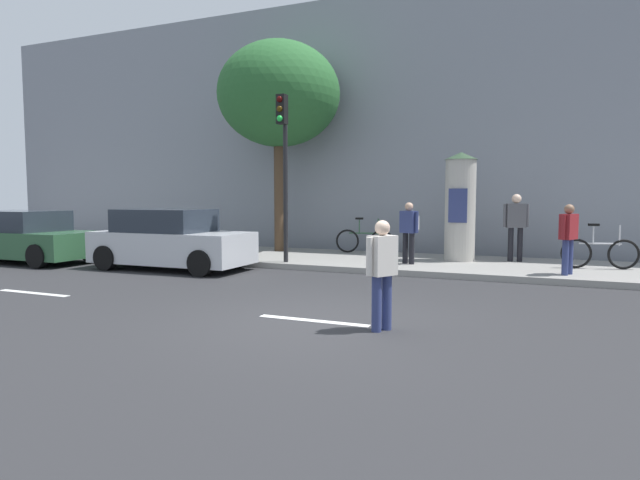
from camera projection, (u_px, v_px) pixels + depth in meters
name	position (u px, v px, depth m)	size (l,w,h in m)	color
ground_plane	(313.00, 321.00, 8.25)	(80.00, 80.00, 0.00)	#2B2B2D
sidewalk_curb	(418.00, 264.00, 14.66)	(36.00, 4.00, 0.15)	gray
lane_markings	(313.00, 320.00, 8.25)	(25.80, 0.16, 0.01)	silver
building_backdrop	(452.00, 131.00, 18.91)	(36.00, 5.00, 8.35)	gray
traffic_light	(283.00, 151.00, 14.04)	(0.24, 0.45, 4.34)	black
poster_column	(460.00, 206.00, 14.62)	(0.89, 0.89, 2.92)	#B2ADA3
street_tree	(279.00, 95.00, 16.96)	(3.84, 3.84, 6.57)	#4C3826
pedestrian_in_light_jacket	(382.00, 267.00, 7.57)	(0.40, 0.50, 1.56)	navy
pedestrian_in_red_top	(409.00, 228.00, 13.94)	(0.55, 0.48, 1.59)	black
pedestrian_near_pole	(568.00, 233.00, 11.97)	(0.41, 0.62, 1.57)	navy
pedestrian_with_backpack	(516.00, 221.00, 14.40)	(0.64, 0.35, 1.80)	black
bicycle_leaning	(364.00, 240.00, 16.68)	(1.73, 0.50, 1.09)	black
bicycle_upright	(600.00, 253.00, 13.01)	(1.75, 0.39, 1.09)	black
parked_car_blue	(23.00, 237.00, 15.62)	(4.44, 1.98, 1.48)	#2D5938
parked_car_red	(170.00, 241.00, 14.02)	(4.16, 1.89, 1.56)	silver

